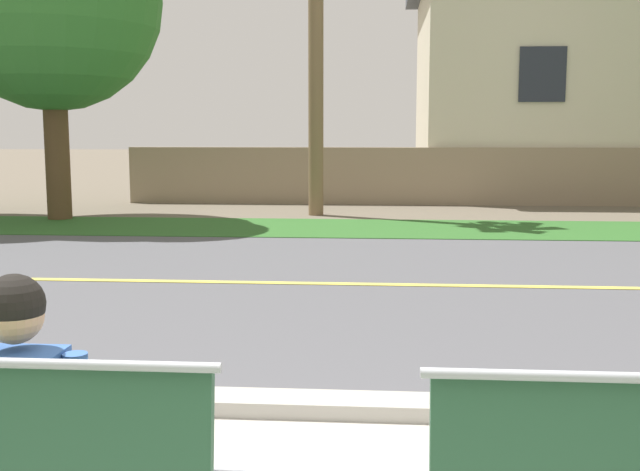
{
  "coord_description": "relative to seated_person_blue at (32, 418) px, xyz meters",
  "views": [
    {
      "loc": [
        0.19,
        -2.26,
        1.75
      ],
      "look_at": [
        -0.25,
        3.34,
        1.0
      ],
      "focal_mm": 43.02,
      "sensor_mm": 36.0,
      "label": 1
    }
  ],
  "objects": [
    {
      "name": "street_asphalt",
      "position": [
        1.12,
        6.06,
        -0.67
      ],
      "size": [
        52.0,
        8.0,
        0.01
      ],
      "primitive_type": "cube",
      "color": "#515156",
      "rests_on": "ground_plane"
    },
    {
      "name": "ground_plane",
      "position": [
        1.12,
        7.56,
        -0.68
      ],
      "size": [
        140.0,
        140.0,
        0.0
      ],
      "primitive_type": "plane",
      "color": "#665B4C"
    },
    {
      "name": "curb_edge",
      "position": [
        1.12,
        1.91,
        -0.62
      ],
      "size": [
        44.0,
        0.3,
        0.11
      ],
      "primitive_type": "cube",
      "color": "#ADA89E",
      "rests_on": "ground_plane"
    },
    {
      "name": "far_verge_grass",
      "position": [
        1.12,
        11.35,
        -0.67
      ],
      "size": [
        48.0,
        2.8,
        0.02
      ],
      "primitive_type": "cube",
      "color": "#2D6026",
      "rests_on": "ground_plane"
    },
    {
      "name": "garden_wall",
      "position": [
        1.56,
        16.27,
        0.02
      ],
      "size": [
        13.0,
        0.36,
        1.4
      ],
      "primitive_type": "cube",
      "color": "gray",
      "rests_on": "ground_plane"
    },
    {
      "name": "road_centre_line",
      "position": [
        1.12,
        6.06,
        -0.67
      ],
      "size": [
        48.0,
        0.14,
        0.01
      ],
      "primitive_type": "cube",
      "color": "#E0CC4C",
      "rests_on": "ground_plane"
    },
    {
      "name": "seated_person_blue",
      "position": [
        0.0,
        0.0,
        0.0
      ],
      "size": [
        0.52,
        0.68,
        1.25
      ],
      "color": "black",
      "rests_on": "ground_plane"
    },
    {
      "name": "house_across_street",
      "position": [
        7.35,
        19.47,
        2.52
      ],
      "size": [
        10.51,
        6.91,
        6.3
      ],
      "color": "beige",
      "rests_on": "ground_plane"
    }
  ]
}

